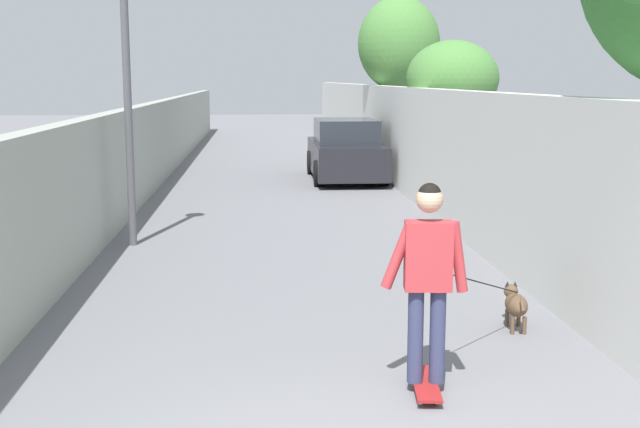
# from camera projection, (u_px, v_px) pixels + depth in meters

# --- Properties ---
(ground_plane) EXTENTS (80.00, 80.00, 0.00)m
(ground_plane) POSITION_uv_depth(u_px,v_px,m) (278.00, 191.00, 18.67)
(ground_plane) COLOR slate
(wall_left) EXTENTS (48.00, 0.30, 1.99)m
(wall_left) POSITION_uv_depth(u_px,v_px,m) (134.00, 157.00, 16.31)
(wall_left) COLOR #999E93
(wall_left) RESTS_ON ground
(fence_right) EXTENTS (48.00, 0.30, 2.37)m
(fence_right) POSITION_uv_depth(u_px,v_px,m) (422.00, 146.00, 16.73)
(fence_right) COLOR silver
(fence_right) RESTS_ON ground
(tree_right_near) EXTENTS (2.36, 2.36, 4.89)m
(tree_right_near) POSITION_uv_depth(u_px,v_px,m) (399.00, 44.00, 23.27)
(tree_right_near) COLOR brown
(tree_right_near) RESTS_ON ground
(tree_right_mid) EXTENTS (2.00, 2.00, 3.39)m
(tree_right_mid) POSITION_uv_depth(u_px,v_px,m) (452.00, 80.00, 17.55)
(tree_right_mid) COLOR #473523
(tree_right_mid) RESTS_ON ground
(lamp_post) EXTENTS (0.36, 0.36, 4.52)m
(lamp_post) POSITION_uv_depth(u_px,v_px,m) (126.00, 44.00, 12.09)
(lamp_post) COLOR #4C4C51
(lamp_post) RESTS_ON ground
(skateboard) EXTENTS (0.82, 0.28, 0.08)m
(skateboard) POSITION_uv_depth(u_px,v_px,m) (425.00, 384.00, 6.70)
(skateboard) COLOR maroon
(skateboard) RESTS_ON ground
(person_skateboarder) EXTENTS (0.26, 0.72, 1.66)m
(person_skateboarder) POSITION_uv_depth(u_px,v_px,m) (428.00, 268.00, 6.53)
(person_skateboarder) COLOR #333859
(person_skateboarder) RESTS_ON skateboard
(dog) EXTENTS (1.92, 1.41, 1.06)m
(dog) POSITION_uv_depth(u_px,v_px,m) (515.00, 303.00, 8.33)
(dog) COLOR brown
(dog) RESTS_ON ground
(car_near) EXTENTS (4.15, 1.80, 1.54)m
(car_near) POSITION_uv_depth(u_px,v_px,m) (346.00, 152.00, 20.62)
(car_near) COLOR black
(car_near) RESTS_ON ground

